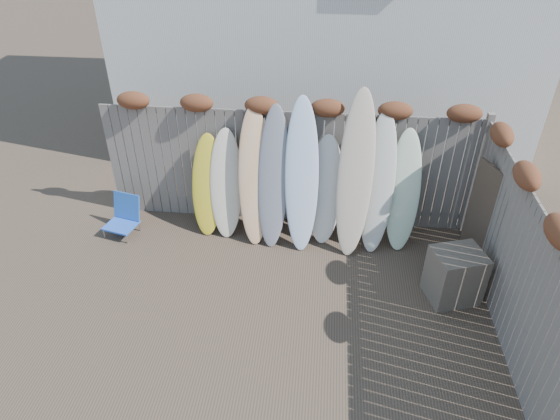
# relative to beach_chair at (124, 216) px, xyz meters

# --- Properties ---
(ground) EXTENTS (80.00, 80.00, 0.00)m
(ground) POSITION_rel_beach_chair_xyz_m (2.67, -1.79, -0.30)
(ground) COLOR #493A2D
(back_fence) EXTENTS (6.05, 0.28, 2.24)m
(back_fence) POSITION_rel_beach_chair_xyz_m (2.73, 0.61, 0.89)
(back_fence) COLOR slate
(back_fence) RESTS_ON ground
(right_fence) EXTENTS (0.28, 4.40, 2.24)m
(right_fence) POSITION_rel_beach_chair_xyz_m (5.66, -1.53, 0.84)
(right_fence) COLOR slate
(right_fence) RESTS_ON ground
(beach_chair) EXTENTS (0.59, 0.62, 0.65)m
(beach_chair) POSITION_rel_beach_chair_xyz_m (0.00, 0.00, 0.00)
(beach_chair) COLOR blue
(beach_chair) RESTS_ON ground
(wooden_crate) EXTENTS (0.81, 0.73, 0.78)m
(wooden_crate) POSITION_rel_beach_chair_xyz_m (5.16, -1.06, 0.09)
(wooden_crate) COLOR #6F6453
(wooden_crate) RESTS_ON ground
(lattice_panel) EXTENTS (0.45, 1.07, 1.69)m
(lattice_panel) POSITION_rel_beach_chair_xyz_m (5.69, -0.49, 0.54)
(lattice_panel) COLOR #4D412E
(lattice_panel) RESTS_ON ground
(surfboard_0) EXTENTS (0.54, 0.62, 1.64)m
(surfboard_0) POSITION_rel_beach_chair_xyz_m (1.40, 0.25, 0.52)
(surfboard_0) COLOR yellow
(surfboard_0) RESTS_ON ground
(surfboard_1) EXTENTS (0.55, 0.65, 1.74)m
(surfboard_1) POSITION_rel_beach_chair_xyz_m (1.71, 0.24, 0.57)
(surfboard_1) COLOR beige
(surfboard_1) RESTS_ON ground
(surfboard_2) EXTENTS (0.57, 0.80, 2.15)m
(surfboard_2) POSITION_rel_beach_chair_xyz_m (2.19, 0.17, 0.78)
(surfboard_2) COLOR #F4AC89
(surfboard_2) RESTS_ON ground
(surfboard_3) EXTENTS (0.52, 0.79, 2.19)m
(surfboard_3) POSITION_rel_beach_chair_xyz_m (2.49, 0.13, 0.80)
(surfboard_3) COLOR gray
(surfboard_3) RESTS_ON ground
(surfboard_4) EXTENTS (0.59, 0.86, 2.34)m
(surfboard_4) POSITION_rel_beach_chair_xyz_m (2.93, 0.12, 0.87)
(surfboard_4) COLOR #B1C9E9
(surfboard_4) RESTS_ON ground
(surfboard_5) EXTENTS (0.56, 0.64, 1.72)m
(surfboard_5) POSITION_rel_beach_chair_xyz_m (3.30, 0.24, 0.56)
(surfboard_5) COLOR white
(surfboard_5) RESTS_ON ground
(surfboard_6) EXTENTS (0.61, 0.92, 2.49)m
(surfboard_6) POSITION_rel_beach_chair_xyz_m (3.74, 0.09, 0.95)
(surfboard_6) COLOR beige
(surfboard_6) RESTS_ON ground
(surfboard_7) EXTENTS (0.56, 0.80, 2.15)m
(surfboard_7) POSITION_rel_beach_chair_xyz_m (4.10, 0.16, 0.78)
(surfboard_7) COLOR silver
(surfboard_7) RESTS_ON ground
(surfboard_8) EXTENTS (0.52, 0.68, 1.88)m
(surfboard_8) POSITION_rel_beach_chair_xyz_m (4.51, 0.21, 0.64)
(surfboard_8) COLOR silver
(surfboard_8) RESTS_ON ground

